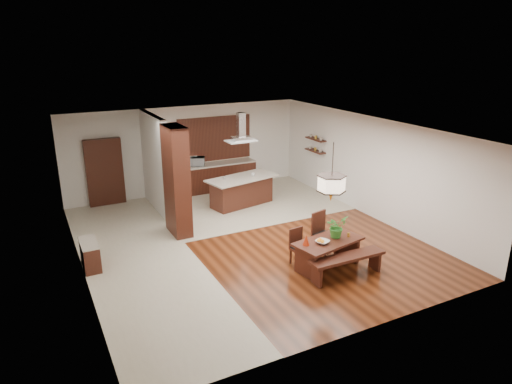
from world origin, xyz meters
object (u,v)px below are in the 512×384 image
fruit_bowl (322,242)px  island_cup (253,175)px  hallway_console (90,255)px  dining_table (328,247)px  dining_chair_right (325,234)px  kitchen_island (242,191)px  microwave (196,161)px  pendant_lantern (332,172)px  dining_bench (347,266)px  dining_chair_left (300,247)px  range_hood (241,127)px  foliage_plant (336,227)px

fruit_bowl → island_cup: bearing=82.2°
island_cup → hallway_console: bearing=-157.5°
dining_table → dining_chair_right: dining_chair_right is taller
kitchen_island → microwave: microwave is taller
pendant_lantern → kitchen_island: 4.97m
kitchen_island → microwave: size_ratio=4.43×
dining_table → dining_bench: dining_table is taller
dining_chair_right → dining_chair_left: bearing=176.9°
hallway_console → microwave: 5.73m
pendant_lantern → range_hood: same height
fruit_bowl → kitchen_island: (0.27, 4.72, -0.23)m
island_cup → microwave: microwave is taller
foliage_plant → fruit_bowl: foliage_plant is taller
dining_table → range_hood: 5.05m
dining_table → microwave: (-0.76, 6.42, 0.61)m
dining_bench → pendant_lantern: pendant_lantern is taller
dining_chair_left → foliage_plant: size_ratio=1.66×
dining_bench → kitchen_island: 5.21m
pendant_lantern → microwave: size_ratio=2.45×
hallway_console → foliage_plant: size_ratio=1.72×
pendant_lantern → fruit_bowl: pendant_lantern is taller
dining_table → fruit_bowl: bearing=-162.0°
range_hood → foliage_plant: bearing=-87.5°
fruit_bowl → kitchen_island: kitchen_island is taller
dining_chair_left → foliage_plant: 0.95m
fruit_bowl → dining_chair_right: bearing=50.7°
dining_chair_left → island_cup: size_ratio=7.37×
hallway_console → range_hood: size_ratio=0.98×
dining_bench → dining_chair_right: 1.17m
dining_table → pendant_lantern: 1.76m
dining_chair_right → range_hood: size_ratio=1.18×
dining_bench → range_hood: size_ratio=1.98×
microwave → range_hood: bearing=-40.7°
dining_chair_right → fruit_bowl: dining_chair_right is taller
dining_chair_left → fruit_bowl: 0.61m
dining_chair_right → fruit_bowl: 0.82m
dining_bench → microwave: (-0.87, 6.98, 0.85)m
dining_chair_left → dining_chair_right: 0.80m
kitchen_island → range_hood: bearing=78.2°
foliage_plant → range_hood: range_hood is taller
range_hood → pendant_lantern: bearing=-90.7°
dining_chair_right → hallway_console: bearing=145.7°
pendant_lantern → dining_table: bearing=0.0°
dining_table → foliage_plant: size_ratio=3.34×
foliage_plant → kitchen_island: 4.60m
dining_bench → dining_chair_right: dining_chair_right is taller
foliage_plant → microwave: 6.43m
foliage_plant → dining_bench: bearing=-103.3°
range_hood → microwave: size_ratio=1.68×
dining_chair_right → kitchen_island: size_ratio=0.45×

